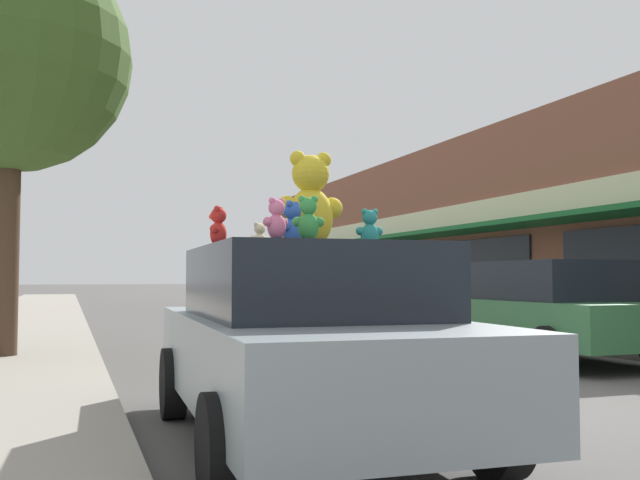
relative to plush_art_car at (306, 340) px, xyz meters
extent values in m
plane|color=#514F4C|center=(2.62, 0.63, -0.80)|extent=(260.00, 260.00, 0.00)
cube|color=#19662D|center=(8.90, 12.57, 1.84)|extent=(1.56, 33.17, 0.12)
cube|color=beige|center=(9.63, 12.57, 2.39)|extent=(0.08, 31.59, 0.70)
cube|color=black|center=(9.64, 6.93, 0.60)|extent=(0.06, 4.29, 2.00)
cube|color=black|center=(9.64, 12.57, 0.60)|extent=(0.06, 4.29, 2.00)
cube|color=black|center=(9.64, 18.21, 0.60)|extent=(0.06, 4.29, 2.00)
cube|color=black|center=(9.64, 23.85, 0.60)|extent=(0.06, 4.29, 2.00)
cube|color=black|center=(9.64, 29.49, 0.60)|extent=(0.06, 4.29, 2.00)
cube|color=#8C999E|center=(0.00, 0.00, -0.15)|extent=(1.96, 4.28, 0.66)
cube|color=black|center=(0.00, 0.00, 0.45)|extent=(1.67, 2.38, 0.54)
cylinder|color=black|center=(-0.83, 1.34, -0.48)|extent=(0.22, 0.65, 0.64)
cylinder|color=black|center=(0.93, 1.27, -0.48)|extent=(0.22, 0.65, 0.64)
cylinder|color=black|center=(-0.93, -1.27, -0.48)|extent=(0.22, 0.65, 0.64)
cylinder|color=black|center=(0.83, -1.34, -0.48)|extent=(0.22, 0.65, 0.64)
ellipsoid|color=yellow|center=(0.07, 0.10, 0.96)|extent=(0.37, 0.31, 0.48)
sphere|color=yellow|center=(0.07, 0.10, 1.31)|extent=(0.30, 0.30, 0.30)
sphere|color=yellow|center=(0.18, 0.10, 1.43)|extent=(0.13, 0.13, 0.13)
sphere|color=yellow|center=(-0.04, 0.10, 1.43)|extent=(0.13, 0.13, 0.13)
sphere|color=#FFFF4D|center=(0.07, 0.23, 1.30)|extent=(0.12, 0.12, 0.11)
sphere|color=yellow|center=(0.26, 0.13, 1.05)|extent=(0.18, 0.18, 0.17)
sphere|color=yellow|center=(-0.12, 0.13, 1.05)|extent=(0.18, 0.18, 0.17)
ellipsoid|color=blue|center=(-0.15, -0.13, 0.83)|extent=(0.21, 0.21, 0.21)
sphere|color=blue|center=(-0.15, -0.13, 0.98)|extent=(0.19, 0.19, 0.13)
sphere|color=blue|center=(-0.12, -0.10, 1.04)|extent=(0.08, 0.08, 0.06)
sphere|color=blue|center=(-0.19, -0.16, 1.04)|extent=(0.08, 0.08, 0.06)
sphere|color=#548DFF|center=(-0.19, -0.09, 0.98)|extent=(0.07, 0.07, 0.05)
sphere|color=blue|center=(-0.10, -0.06, 0.87)|extent=(0.11, 0.11, 0.08)
sphere|color=blue|center=(-0.22, -0.18, 0.87)|extent=(0.11, 0.11, 0.08)
ellipsoid|color=pink|center=(-0.50, -0.90, 0.81)|extent=(0.16, 0.15, 0.17)
sphere|color=pink|center=(-0.50, -0.90, 0.93)|extent=(0.14, 0.14, 0.11)
sphere|color=pink|center=(-0.46, -0.88, 0.97)|extent=(0.06, 0.06, 0.04)
sphere|color=pink|center=(-0.53, -0.91, 0.97)|extent=(0.06, 0.06, 0.04)
sphere|color=#FFA3DA|center=(-0.52, -0.86, 0.92)|extent=(0.05, 0.05, 0.04)
sphere|color=pink|center=(-0.44, -0.86, 0.84)|extent=(0.08, 0.08, 0.06)
sphere|color=pink|center=(-0.56, -0.92, 0.84)|extent=(0.08, 0.08, 0.06)
ellipsoid|color=beige|center=(-0.12, 0.98, 0.80)|extent=(0.14, 0.13, 0.16)
sphere|color=beige|center=(-0.12, 0.98, 0.92)|extent=(0.12, 0.12, 0.10)
sphere|color=beige|center=(-0.08, 0.99, 0.96)|extent=(0.05, 0.05, 0.04)
sphere|color=beige|center=(-0.15, 0.97, 0.96)|extent=(0.05, 0.05, 0.04)
sphere|color=white|center=(-0.13, 1.02, 0.92)|extent=(0.05, 0.05, 0.04)
sphere|color=beige|center=(-0.06, 1.00, 0.83)|extent=(0.07, 0.07, 0.06)
sphere|color=beige|center=(-0.18, 0.97, 0.83)|extent=(0.07, 0.07, 0.06)
ellipsoid|color=green|center=(-0.27, -0.86, 0.82)|extent=(0.16, 0.14, 0.18)
sphere|color=green|center=(-0.27, -0.86, 0.95)|extent=(0.14, 0.14, 0.12)
sphere|color=green|center=(-0.23, -0.86, 1.00)|extent=(0.06, 0.06, 0.05)
sphere|color=green|center=(-0.31, -0.85, 1.00)|extent=(0.06, 0.06, 0.05)
sphere|color=#5ADA6D|center=(-0.26, -0.81, 0.94)|extent=(0.05, 0.05, 0.04)
sphere|color=green|center=(-0.19, -0.86, 0.85)|extent=(0.08, 0.08, 0.07)
sphere|color=green|center=(-0.34, -0.83, 0.85)|extent=(0.08, 0.08, 0.07)
ellipsoid|color=black|center=(0.16, 0.98, 0.82)|extent=(0.17, 0.15, 0.19)
sphere|color=black|center=(0.16, 0.98, 0.96)|extent=(0.14, 0.14, 0.12)
sphere|color=black|center=(0.20, 0.99, 1.01)|extent=(0.06, 0.06, 0.05)
sphere|color=black|center=(0.11, 0.98, 1.01)|extent=(0.06, 0.06, 0.05)
sphere|color=#3A3A3D|center=(0.15, 1.03, 0.95)|extent=(0.05, 0.05, 0.05)
sphere|color=black|center=(0.23, 1.01, 0.85)|extent=(0.08, 0.08, 0.07)
sphere|color=black|center=(0.08, 0.98, 0.85)|extent=(0.08, 0.08, 0.07)
ellipsoid|color=teal|center=(0.53, -0.03, 0.82)|extent=(0.16, 0.14, 0.19)
sphere|color=teal|center=(0.53, -0.03, 0.96)|extent=(0.13, 0.13, 0.12)
sphere|color=teal|center=(0.57, -0.04, 1.01)|extent=(0.06, 0.06, 0.05)
sphere|color=teal|center=(0.48, -0.03, 1.01)|extent=(0.06, 0.06, 0.05)
sphere|color=#47CDC6|center=(0.53, 0.02, 0.96)|extent=(0.05, 0.05, 0.05)
sphere|color=teal|center=(0.61, -0.03, 0.85)|extent=(0.08, 0.08, 0.07)
sphere|color=teal|center=(0.45, -0.01, 0.85)|extent=(0.08, 0.08, 0.07)
ellipsoid|color=white|center=(-0.12, 0.29, 0.83)|extent=(0.20, 0.21, 0.20)
sphere|color=white|center=(-0.12, 0.29, 0.98)|extent=(0.18, 0.18, 0.13)
sphere|color=white|center=(-0.09, 0.25, 1.03)|extent=(0.08, 0.08, 0.05)
sphere|color=white|center=(-0.16, 0.32, 1.03)|extent=(0.08, 0.08, 0.05)
sphere|color=white|center=(-0.08, 0.33, 0.97)|extent=(0.07, 0.07, 0.05)
sphere|color=white|center=(-0.06, 0.23, 0.86)|extent=(0.11, 0.11, 0.08)
sphere|color=white|center=(-0.17, 0.36, 0.86)|extent=(0.11, 0.11, 0.08)
ellipsoid|color=red|center=(-0.65, 0.21, 0.82)|extent=(0.18, 0.19, 0.20)
sphere|color=red|center=(-0.65, 0.21, 0.97)|extent=(0.16, 0.16, 0.12)
sphere|color=red|center=(-0.63, 0.25, 1.01)|extent=(0.07, 0.07, 0.05)
sphere|color=red|center=(-0.67, 0.17, 1.01)|extent=(0.07, 0.07, 0.05)
sphere|color=#FF4741|center=(-0.70, 0.23, 0.96)|extent=(0.06, 0.06, 0.05)
sphere|color=red|center=(-0.63, 0.28, 0.86)|extent=(0.10, 0.10, 0.07)
sphere|color=red|center=(-0.70, 0.14, 0.86)|extent=(0.10, 0.10, 0.07)
cube|color=#336B3D|center=(5.23, 4.04, -0.17)|extent=(1.90, 4.35, 0.62)
cube|color=black|center=(5.23, 4.04, 0.43)|extent=(1.67, 2.64, 0.59)
cylinder|color=black|center=(4.30, 5.39, -0.48)|extent=(0.20, 0.64, 0.64)
cylinder|color=black|center=(6.16, 5.39, -0.48)|extent=(0.20, 0.64, 0.64)
cylinder|color=black|center=(4.30, 2.69, -0.48)|extent=(0.20, 0.64, 0.64)
cylinder|color=#473323|center=(-2.59, 6.04, 0.83)|extent=(0.33, 0.33, 2.95)
sphere|color=#3D5B23|center=(-2.59, 6.04, 3.78)|extent=(3.47, 3.47, 3.47)
camera|label=1|loc=(-1.75, -5.27, 0.48)|focal=40.00mm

